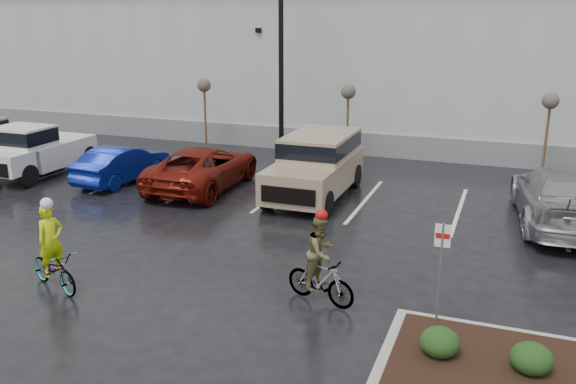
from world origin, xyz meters
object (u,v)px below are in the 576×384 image
at_px(car_blue, 122,164).
at_px(car_far_silver, 561,196).
at_px(sapling_mid, 348,96).
at_px(car_red, 203,167).
at_px(sapling_east, 550,106).
at_px(sapling_west, 204,89).
at_px(cyclist_olive, 321,269).
at_px(pickup_white, 42,148).
at_px(suv_tan, 315,167).
at_px(fire_lane_sign, 441,263).
at_px(lamppost, 281,20).
at_px(cyclist_hivis, 53,261).

distance_m(car_blue, car_far_silver, 14.71).
relative_size(sapling_mid, car_blue, 0.79).
xyz_separation_m(car_red, car_far_silver, (11.53, 0.19, 0.11)).
bearing_deg(car_red, sapling_east, -155.55).
distance_m(sapling_west, cyclist_olive, 15.70).
bearing_deg(pickup_white, car_blue, -0.16).
height_order(sapling_mid, pickup_white, sapling_mid).
bearing_deg(car_red, car_far_silver, 179.40).
height_order(suv_tan, car_far_silver, suv_tan).
bearing_deg(car_red, sapling_west, -64.46).
bearing_deg(fire_lane_sign, car_blue, 149.93).
height_order(fire_lane_sign, suv_tan, fire_lane_sign).
height_order(sapling_west, sapling_mid, same).
bearing_deg(cyclist_olive, pickup_white, 79.68).
height_order(suv_tan, cyclist_olive, cyclist_olive).
xyz_separation_m(fire_lane_sign, cyclist_olive, (-2.48, 0.32, -0.63)).
bearing_deg(sapling_west, suv_tan, -37.23).
height_order(car_red, suv_tan, suv_tan).
height_order(pickup_white, cyclist_olive, cyclist_olive).
bearing_deg(sapling_mid, fire_lane_sign, -67.51).
distance_m(lamppost, cyclist_olive, 13.57).
distance_m(sapling_mid, car_red, 6.90).
xyz_separation_m(pickup_white, cyclist_olive, (13.32, -6.74, -0.20)).
bearing_deg(sapling_east, cyclist_olive, -110.54).
distance_m(fire_lane_sign, car_far_silver, 7.96).
bearing_deg(sapling_mid, pickup_white, -151.33).
bearing_deg(sapling_west, sapling_mid, 0.00).
height_order(fire_lane_sign, cyclist_olive, fire_lane_sign).
bearing_deg(cyclist_olive, suv_tan, 35.60).
xyz_separation_m(lamppost, sapling_east, (10.00, 1.00, -2.96)).
bearing_deg(sapling_mid, car_red, -124.12).
height_order(pickup_white, car_blue, pickup_white).
height_order(car_red, cyclist_olive, cyclist_olive).
bearing_deg(sapling_west, fire_lane_sign, -47.33).
height_order(lamppost, car_blue, lamppost).
distance_m(sapling_west, sapling_mid, 6.50).
bearing_deg(sapling_east, car_blue, -158.20).
bearing_deg(suv_tan, sapling_west, 142.77).
distance_m(lamppost, sapling_mid, 4.00).
height_order(car_blue, cyclist_hivis, cyclist_hivis).
distance_m(pickup_white, cyclist_olive, 14.93).
bearing_deg(car_far_silver, car_blue, -3.78).
bearing_deg(sapling_west, car_red, -62.90).
height_order(pickup_white, cyclist_hivis, cyclist_hivis).
bearing_deg(suv_tan, car_blue, -175.31).
bearing_deg(cyclist_hivis, car_red, 26.09).
bearing_deg(pickup_white, sapling_west, 55.14).
height_order(sapling_west, car_far_silver, sapling_west).
distance_m(sapling_west, car_red, 6.45).
distance_m(car_blue, cyclist_hivis, 9.08).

